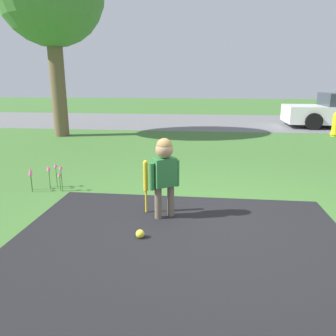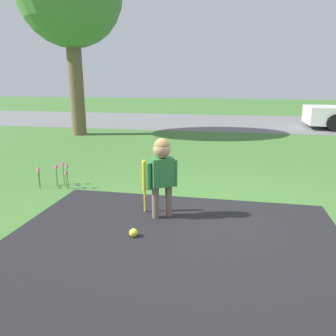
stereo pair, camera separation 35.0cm
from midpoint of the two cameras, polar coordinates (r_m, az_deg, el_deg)
name	(u,v)px [view 2 (the right image)]	position (r m, az deg, el deg)	size (l,w,h in m)	color
ground_plane	(220,228)	(4.12, 11.43, -10.24)	(60.00, 60.00, 0.00)	#3D6B2D
street_strip	(230,122)	(14.59, 11.51, 7.86)	(40.00, 6.00, 0.01)	slate
child	(162,167)	(4.13, 1.35, 0.18)	(0.37, 0.29, 1.05)	#6B5B4C
baseball_bat	(144,178)	(4.35, -1.83, -1.86)	(0.06, 0.06, 0.73)	yellow
sports_ball	(133,233)	(3.81, -3.38, -11.24)	(0.10, 0.10, 0.10)	yellow
flower_bed	(55,169)	(5.71, -17.46, -0.18)	(0.59, 0.34, 0.43)	#38702D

